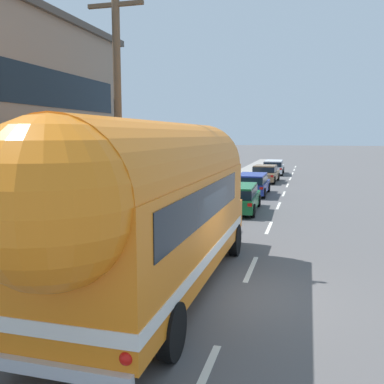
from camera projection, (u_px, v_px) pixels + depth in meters
The scene contains 9 objects.
ground_plane at pixel (239, 295), 10.09m from camera, with size 300.00×300.00×0.00m, color #565454.
lane_markings at pixel (230, 205), 23.10m from camera, with size 3.82×80.00×0.01m.
sidewalk_slab at pixel (178, 211), 20.86m from camera, with size 1.92×90.00×0.15m, color gray.
utility_pole at pixel (118, 115), 13.12m from camera, with size 1.80×0.24×8.50m.
painted_bus at pixel (153, 203), 9.44m from camera, with size 2.63×11.08×4.12m.
car_lead at pixel (238, 196), 20.97m from camera, with size 2.03×4.54×1.37m.
car_second at pixel (252, 183), 26.79m from camera, with size 1.96×4.35×1.37m.
car_third at pixel (265, 173), 34.31m from camera, with size 2.11×4.60×1.37m.
car_fourth at pixel (274, 166), 40.93m from camera, with size 2.00×4.70×1.37m.
Camera 1 is at (1.48, -9.62, 3.81)m, focal length 39.49 mm.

